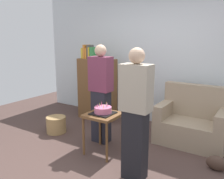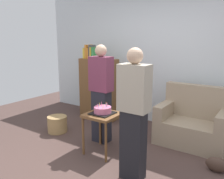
% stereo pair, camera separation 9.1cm
% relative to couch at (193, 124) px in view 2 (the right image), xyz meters
% --- Properties ---
extents(ground_plane, '(8.00, 8.00, 0.00)m').
position_rel_couch_xyz_m(ground_plane, '(-0.77, -1.39, -0.34)').
color(ground_plane, '#4C3833').
extents(wall_back, '(6.00, 0.10, 2.70)m').
position_rel_couch_xyz_m(wall_back, '(-0.77, 0.66, 1.01)').
color(wall_back, silver).
rests_on(wall_back, ground_plane).
extents(couch, '(1.10, 0.70, 0.96)m').
position_rel_couch_xyz_m(couch, '(0.00, 0.00, 0.00)').
color(couch, gray).
rests_on(couch, ground_plane).
extents(bookshelf, '(0.80, 0.36, 1.59)m').
position_rel_couch_xyz_m(bookshelf, '(-2.07, 0.14, 0.34)').
color(bookshelf, brown).
rests_on(bookshelf, ground_plane).
extents(side_table, '(0.48, 0.48, 0.63)m').
position_rel_couch_xyz_m(side_table, '(-1.04, -1.11, 0.19)').
color(side_table, brown).
rests_on(side_table, ground_plane).
extents(birthday_cake, '(0.32, 0.32, 0.17)m').
position_rel_couch_xyz_m(birthday_cake, '(-1.04, -1.11, 0.34)').
color(birthday_cake, black).
rests_on(birthday_cake, side_table).
extents(person_blowing_candles, '(0.36, 0.22, 1.63)m').
position_rel_couch_xyz_m(person_blowing_candles, '(-1.31, -0.78, 0.49)').
color(person_blowing_candles, '#23232D').
rests_on(person_blowing_candles, ground_plane).
extents(person_holding_cake, '(0.36, 0.22, 1.63)m').
position_rel_couch_xyz_m(person_holding_cake, '(-0.32, -1.44, 0.49)').
color(person_holding_cake, black).
rests_on(person_holding_cake, ground_plane).
extents(wicker_basket, '(0.36, 0.36, 0.30)m').
position_rel_couch_xyz_m(wicker_basket, '(-2.24, -0.92, -0.19)').
color(wicker_basket, '#A88451').
rests_on(wicker_basket, ground_plane).
extents(handbag, '(0.28, 0.14, 0.20)m').
position_rel_couch_xyz_m(handbag, '(0.52, -0.70, -0.24)').
color(handbag, '#473328').
rests_on(handbag, ground_plane).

